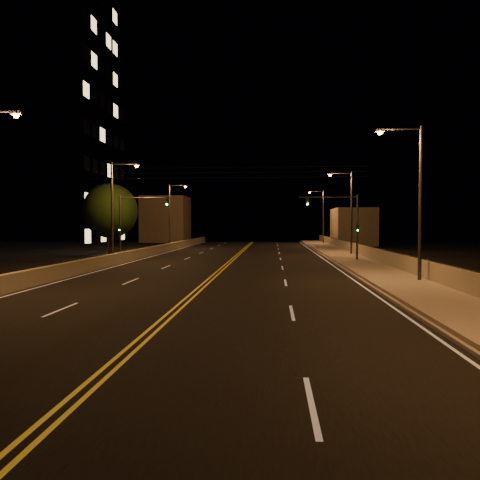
# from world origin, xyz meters

# --- Properties ---
(ground) EXTENTS (160.00, 160.00, 0.00)m
(ground) POSITION_xyz_m (0.00, 0.00, 0.00)
(ground) COLOR black
(ground) RESTS_ON ground
(road) EXTENTS (18.00, 120.00, 0.02)m
(road) POSITION_xyz_m (0.00, 20.00, 0.01)
(road) COLOR black
(road) RESTS_ON ground
(sidewalk) EXTENTS (3.60, 120.00, 0.30)m
(sidewalk) POSITION_xyz_m (10.80, 20.00, 0.15)
(sidewalk) COLOR gray
(sidewalk) RESTS_ON ground
(curb) EXTENTS (0.14, 120.00, 0.15)m
(curb) POSITION_xyz_m (8.93, 20.00, 0.07)
(curb) COLOR gray
(curb) RESTS_ON ground
(parapet_wall) EXTENTS (0.30, 120.00, 1.00)m
(parapet_wall) POSITION_xyz_m (12.45, 20.00, 0.80)
(parapet_wall) COLOR gray
(parapet_wall) RESTS_ON sidewalk
(jersey_barrier) EXTENTS (0.45, 120.00, 0.93)m
(jersey_barrier) POSITION_xyz_m (-9.16, 20.00, 0.47)
(jersey_barrier) COLOR gray
(jersey_barrier) RESTS_ON ground
(distant_building_right) EXTENTS (6.00, 10.00, 5.82)m
(distant_building_right) POSITION_xyz_m (16.50, 68.48, 2.91)
(distant_building_right) COLOR gray
(distant_building_right) RESTS_ON ground
(distant_building_left) EXTENTS (8.00, 8.00, 8.36)m
(distant_building_left) POSITION_xyz_m (-16.00, 78.23, 4.18)
(distant_building_left) COLOR gray
(distant_building_left) RESTS_ON ground
(parapet_rail) EXTENTS (0.06, 120.00, 0.06)m
(parapet_rail) POSITION_xyz_m (12.45, 20.00, 1.33)
(parapet_rail) COLOR black
(parapet_rail) RESTS_ON parapet_wall
(lane_markings) EXTENTS (17.32, 116.00, 0.00)m
(lane_markings) POSITION_xyz_m (0.00, 19.93, 0.02)
(lane_markings) COLOR silver
(lane_markings) RESTS_ON road
(streetlight_1) EXTENTS (2.55, 0.28, 8.69)m
(streetlight_1) POSITION_xyz_m (11.51, 19.00, 5.05)
(streetlight_1) COLOR #2D2D33
(streetlight_1) RESTS_ON ground
(streetlight_2) EXTENTS (2.55, 0.28, 8.69)m
(streetlight_2) POSITION_xyz_m (11.51, 41.39, 5.05)
(streetlight_2) COLOR #2D2D33
(streetlight_2) RESTS_ON ground
(streetlight_3) EXTENTS (2.55, 0.28, 8.69)m
(streetlight_3) POSITION_xyz_m (11.51, 68.19, 5.05)
(streetlight_3) COLOR #2D2D33
(streetlight_3) RESTS_ON ground
(streetlight_5) EXTENTS (2.55, 0.28, 8.69)m
(streetlight_5) POSITION_xyz_m (-9.91, 32.66, 5.05)
(streetlight_5) COLOR #2D2D33
(streetlight_5) RESTS_ON ground
(streetlight_6) EXTENTS (2.55, 0.28, 8.69)m
(streetlight_6) POSITION_xyz_m (-9.91, 55.24, 5.05)
(streetlight_6) COLOR #2D2D33
(streetlight_6) RESTS_ON ground
(traffic_signal_right) EXTENTS (5.11, 0.31, 5.87)m
(traffic_signal_right) POSITION_xyz_m (9.97, 33.55, 3.74)
(traffic_signal_right) COLOR #2D2D33
(traffic_signal_right) RESTS_ON ground
(traffic_signal_left) EXTENTS (5.11, 0.31, 5.87)m
(traffic_signal_left) POSITION_xyz_m (-8.77, 33.55, 3.74)
(traffic_signal_left) COLOR #2D2D33
(traffic_signal_left) RESTS_ON ground
(overhead_wires) EXTENTS (22.00, 0.03, 0.83)m
(overhead_wires) POSITION_xyz_m (0.00, 29.50, 7.40)
(overhead_wires) COLOR black
(building_tower) EXTENTS (24.00, 15.00, 33.26)m
(building_tower) POSITION_xyz_m (-28.68, 49.22, 16.06)
(building_tower) COLOR gray
(building_tower) RESTS_ON ground
(tree_0) EXTENTS (5.46, 5.46, 7.39)m
(tree_0) POSITION_xyz_m (-12.54, 38.78, 4.66)
(tree_0) COLOR black
(tree_0) RESTS_ON ground
(tree_1) EXTENTS (5.84, 5.84, 7.92)m
(tree_1) POSITION_xyz_m (-14.72, 44.55, 4.99)
(tree_1) COLOR black
(tree_1) RESTS_ON ground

